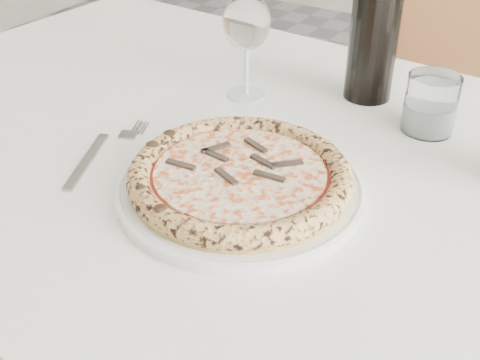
{
  "coord_description": "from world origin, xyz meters",
  "views": [
    {
      "loc": [
        0.43,
        -0.5,
        1.18
      ],
      "look_at": [
        0.1,
        0.03,
        0.78
      ],
      "focal_mm": 45.0,
      "sensor_mm": 36.0,
      "label": 1
    }
  ],
  "objects_px": {
    "wine_glass": "(247,25)",
    "pizza": "(240,176)",
    "dining_table": "(276,209)",
    "chair_far": "(456,105)",
    "tumbler": "(430,107)",
    "plate": "(240,188)",
    "wine_bottle": "(376,17)"
  },
  "relations": [
    {
      "from": "chair_far",
      "to": "wine_glass",
      "type": "relative_size",
      "value": 5.6
    },
    {
      "from": "pizza",
      "to": "wine_bottle",
      "type": "height_order",
      "value": "wine_bottle"
    },
    {
      "from": "pizza",
      "to": "tumbler",
      "type": "height_order",
      "value": "tumbler"
    },
    {
      "from": "dining_table",
      "to": "plate",
      "type": "bearing_deg",
      "value": -90.0
    },
    {
      "from": "dining_table",
      "to": "tumbler",
      "type": "bearing_deg",
      "value": 51.56
    },
    {
      "from": "dining_table",
      "to": "chair_far",
      "type": "bearing_deg",
      "value": 84.06
    },
    {
      "from": "wine_glass",
      "to": "pizza",
      "type": "bearing_deg",
      "value": -60.58
    },
    {
      "from": "pizza",
      "to": "chair_far",
      "type": "bearing_deg",
      "value": 84.73
    },
    {
      "from": "chair_far",
      "to": "tumbler",
      "type": "xyz_separation_m",
      "value": [
        0.07,
        -0.59,
        0.26
      ]
    },
    {
      "from": "dining_table",
      "to": "tumbler",
      "type": "relative_size",
      "value": 18.05
    },
    {
      "from": "wine_bottle",
      "to": "chair_far",
      "type": "bearing_deg",
      "value": 84.47
    },
    {
      "from": "pizza",
      "to": "wine_bottle",
      "type": "distance_m",
      "value": 0.36
    },
    {
      "from": "chair_far",
      "to": "plate",
      "type": "distance_m",
      "value": 0.91
    },
    {
      "from": "dining_table",
      "to": "wine_bottle",
      "type": "distance_m",
      "value": 0.33
    },
    {
      "from": "wine_glass",
      "to": "tumbler",
      "type": "distance_m",
      "value": 0.3
    },
    {
      "from": "wine_glass",
      "to": "wine_bottle",
      "type": "xyz_separation_m",
      "value": [
        0.17,
        0.1,
        0.01
      ]
    },
    {
      "from": "dining_table",
      "to": "chair_far",
      "type": "distance_m",
      "value": 0.79
    },
    {
      "from": "plate",
      "to": "wine_glass",
      "type": "distance_m",
      "value": 0.3
    },
    {
      "from": "plate",
      "to": "tumbler",
      "type": "xyz_separation_m",
      "value": [
        0.15,
        0.29,
        0.03
      ]
    },
    {
      "from": "dining_table",
      "to": "chair_far",
      "type": "xyz_separation_m",
      "value": [
        0.08,
        0.78,
        -0.14
      ]
    },
    {
      "from": "dining_table",
      "to": "pizza",
      "type": "xyz_separation_m",
      "value": [
        -0.0,
        -0.1,
        0.11
      ]
    },
    {
      "from": "tumbler",
      "to": "plate",
      "type": "bearing_deg",
      "value": -117.3
    },
    {
      "from": "plate",
      "to": "wine_glass",
      "type": "relative_size",
      "value": 1.85
    },
    {
      "from": "wine_glass",
      "to": "chair_far",
      "type": "bearing_deg",
      "value": 70.73
    },
    {
      "from": "dining_table",
      "to": "tumbler",
      "type": "xyz_separation_m",
      "value": [
        0.15,
        0.19,
        0.12
      ]
    },
    {
      "from": "chair_far",
      "to": "pizza",
      "type": "xyz_separation_m",
      "value": [
        -0.08,
        -0.88,
        0.25
      ]
    },
    {
      "from": "chair_far",
      "to": "wine_bottle",
      "type": "bearing_deg",
      "value": -95.53
    },
    {
      "from": "chair_far",
      "to": "tumbler",
      "type": "relative_size",
      "value": 10.95
    },
    {
      "from": "pizza",
      "to": "dining_table",
      "type": "bearing_deg",
      "value": 90.0
    },
    {
      "from": "plate",
      "to": "dining_table",
      "type": "bearing_deg",
      "value": 90.0
    },
    {
      "from": "tumbler",
      "to": "wine_bottle",
      "type": "relative_size",
      "value": 0.27
    },
    {
      "from": "pizza",
      "to": "tumbler",
      "type": "xyz_separation_m",
      "value": [
        0.15,
        0.29,
        0.01
      ]
    }
  ]
}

